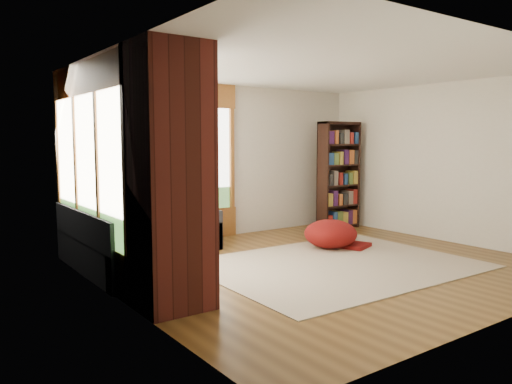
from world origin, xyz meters
TOP-DOWN VIEW (x-y plane):
  - floor at (0.00, 0.00)m, footprint 5.50×5.50m
  - ceiling at (0.00, 0.00)m, footprint 5.50×5.50m
  - wall_back at (0.00, 2.50)m, footprint 5.50×0.04m
  - wall_left at (-2.75, 0.00)m, footprint 0.04×5.00m
  - wall_right at (2.75, 0.00)m, footprint 0.04×5.00m
  - windows_back at (-1.20, 2.47)m, footprint 2.82×0.10m
  - windows_left at (-2.72, 1.20)m, footprint 0.10×2.62m
  - roller_blind at (-2.69, 2.03)m, footprint 0.03×0.72m
  - brick_chimney at (-2.40, -0.35)m, footprint 0.70×0.70m
  - sectional_sofa at (-1.95, 1.70)m, footprint 2.20×2.20m
  - area_rug at (0.15, -0.11)m, footprint 3.59×2.78m
  - bookshelf at (2.14, 1.86)m, footprint 0.86×0.29m
  - pouf at (0.83, 0.71)m, footprint 0.85×0.85m
  - dog_tan at (-1.62, 1.73)m, footprint 1.17×1.12m
  - dog_brindle at (-2.00, 1.14)m, footprint 0.53×0.82m
  - throw_pillows at (-1.86, 1.75)m, footprint 1.98×1.68m

SIDE VIEW (x-z plane):
  - floor at x=0.00m, z-range 0.00..0.00m
  - area_rug at x=0.15m, z-range 0.00..0.01m
  - pouf at x=0.83m, z-range 0.01..0.45m
  - sectional_sofa at x=-1.95m, z-range -0.10..0.70m
  - dog_brindle at x=-2.00m, z-range 0.54..0.97m
  - throw_pillows at x=-1.86m, z-range 0.53..0.98m
  - dog_tan at x=-1.62m, z-range 0.54..1.11m
  - bookshelf at x=2.14m, z-range 0.00..2.00m
  - wall_back at x=0.00m, z-range 0.00..2.60m
  - wall_left at x=-2.75m, z-range 0.00..2.60m
  - wall_right at x=2.75m, z-range 0.00..2.60m
  - brick_chimney at x=-2.40m, z-range 0.00..2.60m
  - windows_back at x=-1.20m, z-range 0.40..2.30m
  - windows_left at x=-2.72m, z-range 0.40..2.30m
  - roller_blind at x=-2.69m, z-range 1.30..2.20m
  - ceiling at x=0.00m, z-range 2.60..2.60m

